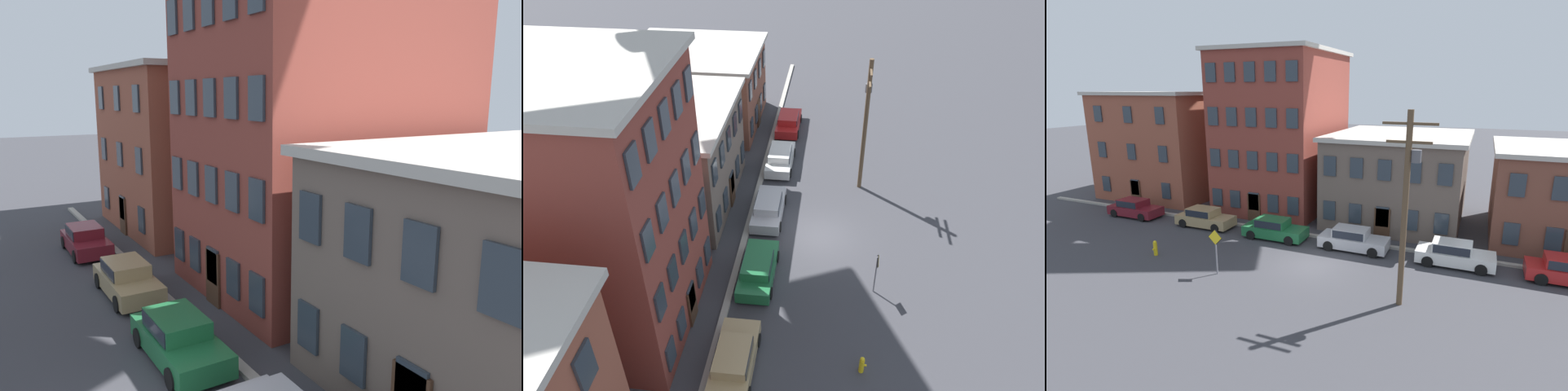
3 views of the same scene
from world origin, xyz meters
TOP-DOWN VIEW (x-y plane):
  - ground_plane at (0.00, 0.00)m, footprint 200.00×200.00m
  - kerb_strip at (0.00, 4.50)m, footprint 56.00×0.36m
  - apartment_corner at (-19.60, 10.93)m, footprint 11.08×10.38m
  - apartment_midblock at (-7.34, 11.16)m, footprint 8.98×10.85m
  - apartment_far at (2.81, 11.52)m, footprint 10.17×11.56m
  - apartment_annex at (14.16, 10.97)m, footprint 9.54×10.47m
  - car_maroon at (-16.94, 3.17)m, footprint 4.40×1.92m
  - car_tan at (-10.09, 3.33)m, footprint 4.40×1.92m
  - car_green at (-4.08, 3.17)m, footprint 4.40×1.92m
  - car_silver at (1.54, 3.36)m, footprint 4.40×1.92m
  - car_white at (7.72, 3.35)m, footprint 4.40×1.92m
  - caution_sign at (-4.37, -3.18)m, footprint 0.91×0.08m
  - utility_pole at (5.72, -2.46)m, footprint 2.40×0.44m
  - fire_hydrant at (-9.50, -2.46)m, footprint 0.24×0.34m

SIDE VIEW (x-z plane):
  - ground_plane at x=0.00m, z-range 0.00..0.00m
  - kerb_strip at x=0.00m, z-range 0.00..0.16m
  - fire_hydrant at x=-9.50m, z-range 0.00..0.96m
  - car_maroon at x=-16.94m, z-range 0.03..1.46m
  - car_tan at x=-10.09m, z-range 0.03..1.46m
  - car_green at x=-4.08m, z-range 0.03..1.46m
  - car_silver at x=1.54m, z-range 0.03..1.46m
  - car_white at x=7.72m, z-range 0.03..1.46m
  - caution_sign at x=-4.37m, z-range 0.43..3.07m
  - apartment_annex at x=14.16m, z-range 0.01..6.42m
  - apartment_far at x=2.81m, z-range 0.01..6.81m
  - apartment_corner at x=-19.60m, z-range 0.01..9.91m
  - utility_pole at x=5.72m, z-range 0.57..9.80m
  - apartment_midblock at x=-7.34m, z-range 0.01..13.24m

